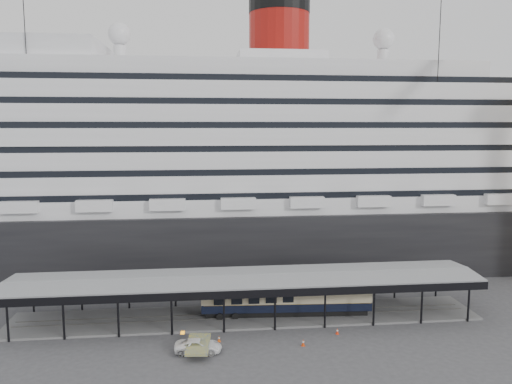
% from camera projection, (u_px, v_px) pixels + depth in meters
% --- Properties ---
extents(ground, '(200.00, 200.00, 0.00)m').
position_uv_depth(ground, '(250.00, 334.00, 55.43)').
color(ground, '#3D3D40').
rests_on(ground, ground).
extents(cruise_ship, '(130.00, 30.00, 43.90)m').
position_uv_depth(cruise_ship, '(232.00, 154.00, 84.57)').
color(cruise_ship, black).
rests_on(cruise_ship, ground).
extents(platform_canopy, '(56.00, 9.18, 5.30)m').
position_uv_depth(platform_canopy, '(246.00, 299.00, 60.05)').
color(platform_canopy, slate).
rests_on(platform_canopy, ground).
extents(port_truck, '(4.96, 2.61, 1.33)m').
position_uv_depth(port_truck, '(198.00, 346.00, 50.96)').
color(port_truck, white).
rests_on(port_truck, ground).
extents(pullman_carriage, '(20.59, 3.84, 20.09)m').
position_uv_depth(pullman_carriage, '(286.00, 296.00, 60.56)').
color(pullman_carriage, black).
rests_on(pullman_carriage, ground).
extents(traffic_cone_left, '(0.40, 0.40, 0.68)m').
position_uv_depth(traffic_cone_left, '(219.00, 339.00, 53.48)').
color(traffic_cone_left, '#EE570D').
rests_on(traffic_cone_left, ground).
extents(traffic_cone_mid, '(0.38, 0.38, 0.73)m').
position_uv_depth(traffic_cone_mid, '(303.00, 343.00, 52.47)').
color(traffic_cone_mid, '#D63D0B').
rests_on(traffic_cone_mid, ground).
extents(traffic_cone_right, '(0.36, 0.36, 0.69)m').
position_uv_depth(traffic_cone_right, '(337.00, 331.00, 55.45)').
color(traffic_cone_right, '#F6330D').
rests_on(traffic_cone_right, ground).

